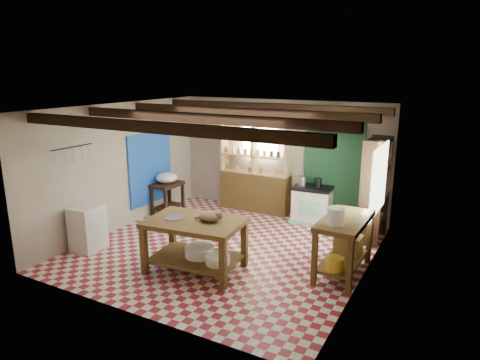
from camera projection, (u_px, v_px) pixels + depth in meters
The scene contains 30 objects.
floor at pixel (226, 249), 7.97m from camera, with size 5.00×5.00×0.02m, color maroon.
ceiling at pixel (224, 108), 7.32m from camera, with size 5.00×5.00×0.02m, color #4B4C50.
wall_back at pixel (280, 157), 9.77m from camera, with size 5.00×0.04×2.60m, color #B8A794.
wall_front at pixel (127, 224), 5.52m from camera, with size 5.00×0.04×2.60m, color #B8A794.
wall_left at pixel (120, 167), 8.80m from camera, with size 0.04×5.00×2.60m, color #B8A794.
wall_right at pixel (367, 201), 6.49m from camera, with size 0.04×5.00×2.60m, color #B8A794.
ceiling_beams at pixel (224, 115), 7.35m from camera, with size 5.00×3.80×0.15m, color black.
blue_wall_patch at pixel (151, 168), 9.60m from camera, with size 0.04×1.40×1.60m, color blue.
green_wall_patch at pixel (333, 165), 9.18m from camera, with size 1.30×0.04×2.30m, color #1A4327.
window_back at pixel (260, 138), 9.89m from camera, with size 0.90×0.02×0.80m, color beige.
window_right at pixel (379, 180), 7.33m from camera, with size 0.02×1.30×1.20m, color beige.
utensil_rail at pixel (73, 154), 7.63m from camera, with size 0.06×0.90×0.28m, color black.
pot_rack at pixel (330, 124), 8.60m from camera, with size 0.86×0.12×0.36m, color black.
shelving_unit at pixel (255, 165), 9.92m from camera, with size 1.70×0.34×2.20m, color tan.
tall_rack at pixel (375, 190), 8.20m from camera, with size 0.40×0.86×2.00m, color black.
work_table at pixel (195, 245), 7.03m from camera, with size 1.53×1.02×0.87m, color brown.
stove at pixel (312, 205), 9.27m from camera, with size 0.82×0.55×0.80m, color white.
prep_table at pixel (168, 198), 9.85m from camera, with size 0.50×0.73×0.73m, color black.
white_cabinet at pixel (88, 228), 7.85m from camera, with size 0.46×0.56×0.83m, color white.
right_counter at pixel (343, 246), 6.88m from camera, with size 0.66×1.33×0.95m, color brown.
cat at pixel (210, 216), 6.85m from camera, with size 0.37×0.28×0.17m, color #8D6D52.
steel_tray at pixel (174, 218), 7.00m from camera, with size 0.31×0.31×0.02m, color #A2A1A9.
basin_large at pixel (200, 251), 7.08m from camera, with size 0.49×0.49×0.17m, color white.
basin_small at pixel (218, 260), 6.81m from camera, with size 0.39×0.39×0.14m, color white.
kettle_left at pixel (302, 181), 9.24m from camera, with size 0.19×0.19×0.22m, color #A2A1A9.
kettle_right at pixel (318, 183), 9.11m from camera, with size 0.16×0.16×0.20m, color black.
enamel_bowl at pixel (167, 178), 9.72m from camera, with size 0.48×0.48×0.24m, color white.
white_bucket at pixel (336, 216), 6.46m from camera, with size 0.27×0.27×0.27m, color white.
wicker_basket at pixel (348, 244), 7.15m from camera, with size 0.42×0.34×0.30m, color #A48442.
yellow_tub at pixel (334, 264), 6.53m from camera, with size 0.28×0.28×0.21m, color gold.
Camera 1 is at (3.77, -6.38, 3.21)m, focal length 32.00 mm.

